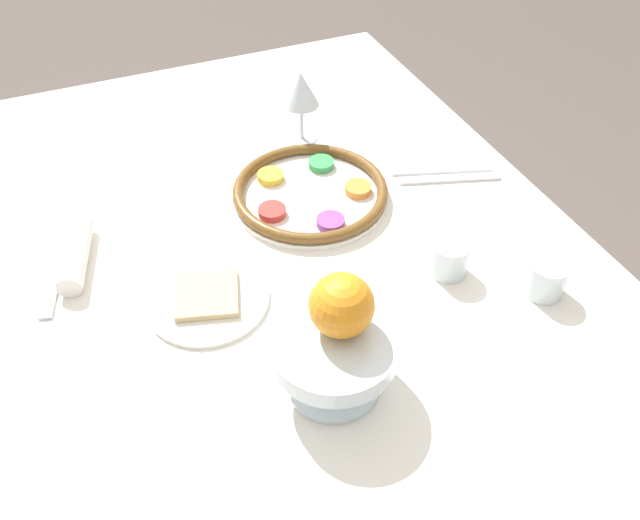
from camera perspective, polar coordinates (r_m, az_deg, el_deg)
ground_plane at (r=1.68m, az=-2.99°, el=-17.79°), size 8.00×8.00×0.00m
dining_table at (r=1.36m, az=-3.57°, el=-10.34°), size 1.40×1.04×0.75m
seder_plate at (r=1.16m, az=-0.89°, el=6.22°), size 0.29×0.29×0.03m
wine_glass at (r=1.28m, az=-1.76°, el=15.18°), size 0.07×0.07×0.15m
fruit_stand at (r=0.83m, az=1.26°, el=-8.45°), size 0.17×0.17×0.10m
orange_fruit at (r=0.79m, az=1.74°, el=-4.24°), size 0.09×0.09×0.09m
bread_plate at (r=0.99m, az=-10.24°, el=-3.44°), size 0.19×0.19×0.02m
napkin_roll at (r=1.10m, az=-21.45°, el=0.51°), size 0.17×0.08×0.04m
cup_near at (r=1.03m, az=11.72°, el=0.21°), size 0.06×0.06×0.06m
cup_mid at (r=1.04m, az=19.96°, el=-1.55°), size 0.06×0.06×0.06m
fork_left at (r=1.26m, az=11.06°, el=8.06°), size 0.08×0.19×0.01m
fork_right at (r=1.24m, az=11.77°, el=7.29°), size 0.08×0.19×0.01m
spoon at (r=1.10m, az=-23.10°, el=-1.47°), size 0.18×0.07×0.01m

